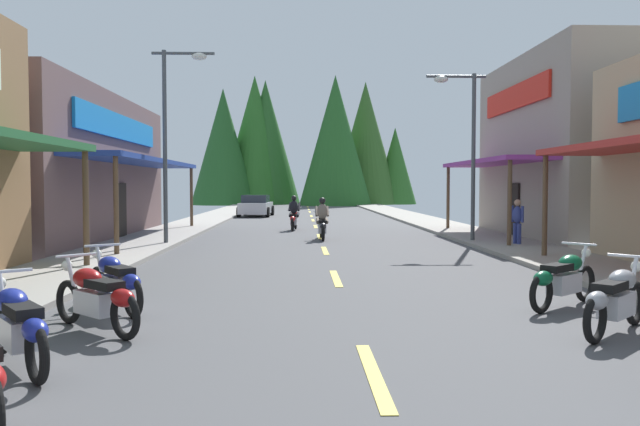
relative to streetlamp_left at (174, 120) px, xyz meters
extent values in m
cube|color=#4C4C4F|center=(4.93, 4.82, -4.23)|extent=(9.65, 83.06, 0.10)
cube|color=#9E9991|center=(-1.21, 4.82, -4.12)|extent=(2.62, 83.06, 0.12)
cube|color=gray|center=(11.07, 4.82, -4.12)|extent=(2.62, 83.06, 0.12)
cube|color=#E0C64C|center=(4.93, -14.41, -4.17)|extent=(0.16, 2.40, 0.01)
cube|color=#E0C64C|center=(4.93, -7.49, -4.17)|extent=(0.16, 2.40, 0.01)
cube|color=#E0C64C|center=(4.93, -1.71, -4.17)|extent=(0.16, 2.40, 0.01)
cube|color=#E0C64C|center=(4.93, 3.67, -4.17)|extent=(0.16, 2.40, 0.01)
cube|color=#E0C64C|center=(4.93, 9.68, -4.17)|extent=(0.16, 2.40, 0.01)
cube|color=#E0C64C|center=(4.93, 15.23, -4.17)|extent=(0.16, 2.40, 0.01)
cube|color=#E0C64C|center=(4.93, 20.27, -4.17)|extent=(0.16, 2.40, 0.01)
cube|color=#E0C64C|center=(4.93, 26.76, -4.17)|extent=(0.16, 2.40, 0.01)
cube|color=#E0C64C|center=(4.93, 32.04, -4.17)|extent=(0.16, 2.40, 0.01)
cube|color=#E0C64C|center=(4.93, 38.32, -4.17)|extent=(0.16, 2.40, 0.01)
cylinder|color=brown|center=(-0.92, -5.93, -2.77)|extent=(0.14, 0.14, 2.82)
cube|color=brown|center=(-6.69, 2.59, -1.50)|extent=(8.34, 13.91, 5.35)
cube|color=navy|center=(-1.62, 2.59, -1.28)|extent=(1.80, 12.52, 0.16)
cylinder|color=brown|center=(-0.92, -3.47, -2.77)|extent=(0.14, 0.14, 2.82)
cylinder|color=brown|center=(-0.92, 8.65, -2.77)|extent=(0.14, 0.14, 2.82)
cube|color=#197FCC|center=(-2.46, 2.59, 0.00)|extent=(0.10, 9.74, 0.90)
cube|color=black|center=(-2.48, 2.59, -3.13)|extent=(0.08, 1.10, 2.10)
cylinder|color=brown|center=(10.78, -4.24, -2.77)|extent=(0.14, 0.14, 2.82)
cube|color=gray|center=(16.36, 2.72, -0.74)|extent=(7.97, 9.55, 6.87)
cube|color=#8C338C|center=(11.48, 2.72, -1.28)|extent=(1.80, 8.60, 0.16)
cylinder|color=brown|center=(10.78, -1.38, -2.77)|extent=(0.14, 0.14, 2.82)
cylinder|color=brown|center=(10.78, 6.82, -2.77)|extent=(0.14, 0.14, 2.82)
cube|color=red|center=(12.32, 2.72, 1.18)|extent=(0.10, 6.69, 0.90)
cube|color=black|center=(12.34, 2.72, -3.13)|extent=(0.08, 1.10, 2.10)
cylinder|color=#474C51|center=(-0.30, 0.00, -0.95)|extent=(0.14, 0.14, 6.46)
cylinder|color=#474C51|center=(0.33, 0.00, 2.18)|extent=(2.05, 0.10, 0.10)
ellipsoid|color=silver|center=(0.85, 0.00, 2.08)|extent=(0.50, 0.30, 0.24)
cylinder|color=#474C51|center=(10.16, 0.58, -1.25)|extent=(0.14, 0.14, 5.86)
cylinder|color=#474C51|center=(9.53, 0.58, 1.58)|extent=(2.05, 0.10, 0.10)
ellipsoid|color=silver|center=(9.01, 0.58, 1.48)|extent=(0.50, 0.30, 0.24)
torus|color=black|center=(8.97, -12.17, -3.86)|extent=(0.53, 0.52, 0.64)
torus|color=black|center=(7.89, -13.21, -3.86)|extent=(0.53, 0.52, 0.64)
cube|color=silver|center=(8.43, -12.69, -3.78)|extent=(0.70, 0.69, 0.32)
ellipsoid|color=#99999E|center=(8.57, -12.55, -3.46)|extent=(0.63, 0.62, 0.28)
cube|color=black|center=(8.25, -12.86, -3.50)|extent=(0.63, 0.62, 0.12)
ellipsoid|color=#99999E|center=(7.92, -13.18, -3.63)|extent=(0.48, 0.48, 0.24)
cylinder|color=silver|center=(8.88, -12.26, -3.53)|extent=(0.31, 0.30, 0.71)
cylinder|color=silver|center=(8.79, -12.34, -3.16)|extent=(0.45, 0.46, 0.04)
sphere|color=white|center=(8.99, -12.15, -3.33)|extent=(0.16, 0.16, 0.16)
torus|color=black|center=(9.08, -10.34, -3.86)|extent=(0.55, 0.49, 0.64)
torus|color=black|center=(7.94, -11.31, -3.86)|extent=(0.55, 0.49, 0.64)
cube|color=silver|center=(8.51, -10.82, -3.78)|extent=(0.71, 0.67, 0.32)
ellipsoid|color=#0C5933|center=(8.66, -10.69, -3.46)|extent=(0.63, 0.61, 0.28)
cube|color=black|center=(8.32, -10.98, -3.50)|extent=(0.64, 0.60, 0.12)
ellipsoid|color=#0C5933|center=(7.98, -11.27, -3.63)|extent=(0.49, 0.47, 0.24)
cylinder|color=silver|center=(8.99, -10.42, -3.53)|extent=(0.32, 0.29, 0.71)
cylinder|color=silver|center=(8.89, -10.50, -3.16)|extent=(0.42, 0.48, 0.04)
sphere|color=white|center=(9.11, -10.32, -3.33)|extent=(0.16, 0.16, 0.16)
torus|color=black|center=(0.59, -13.45, -3.86)|extent=(0.47, 0.57, 0.64)
torus|color=black|center=(1.50, -14.64, -3.86)|extent=(0.47, 0.57, 0.64)
cube|color=silver|center=(1.04, -14.04, -3.78)|extent=(0.65, 0.73, 0.32)
ellipsoid|color=navy|center=(0.92, -13.88, -3.46)|extent=(0.59, 0.64, 0.28)
cube|color=black|center=(1.19, -14.24, -3.50)|extent=(0.59, 0.65, 0.12)
ellipsoid|color=navy|center=(1.47, -14.60, -3.63)|extent=(0.46, 0.50, 0.24)
cylinder|color=silver|center=(0.66, -13.55, -3.53)|extent=(0.27, 0.33, 0.71)
cylinder|color=silver|center=(0.74, -13.65, -3.16)|extent=(0.50, 0.40, 0.04)
torus|color=black|center=(0.78, -11.80, -3.86)|extent=(0.54, 0.51, 0.64)
torus|color=black|center=(1.88, -12.82, -3.86)|extent=(0.54, 0.51, 0.64)
cube|color=silver|center=(1.33, -12.31, -3.78)|extent=(0.70, 0.68, 0.32)
ellipsoid|color=#A51414|center=(1.19, -12.17, -3.46)|extent=(0.63, 0.62, 0.28)
cube|color=black|center=(1.52, -12.48, -3.50)|extent=(0.63, 0.61, 0.12)
ellipsoid|color=#A51414|center=(1.84, -12.79, -3.63)|extent=(0.49, 0.48, 0.24)
cylinder|color=silver|center=(0.88, -11.89, -3.53)|extent=(0.31, 0.30, 0.71)
cylinder|color=silver|center=(0.97, -11.97, -3.16)|extent=(0.44, 0.47, 0.04)
sphere|color=white|center=(0.76, -11.78, -3.33)|extent=(0.16, 0.16, 0.16)
torus|color=black|center=(0.72, -10.26, -3.86)|extent=(0.47, 0.57, 0.64)
torus|color=black|center=(1.62, -11.46, -3.86)|extent=(0.47, 0.57, 0.64)
cube|color=silver|center=(1.17, -10.86, -3.78)|extent=(0.65, 0.73, 0.32)
ellipsoid|color=navy|center=(1.05, -10.70, -3.46)|extent=(0.59, 0.64, 0.28)
cube|color=black|center=(1.32, -11.06, -3.50)|extent=(0.59, 0.65, 0.12)
ellipsoid|color=navy|center=(1.59, -11.42, -3.63)|extent=(0.46, 0.50, 0.24)
cylinder|color=silver|center=(0.80, -10.36, -3.53)|extent=(0.27, 0.33, 0.71)
cylinder|color=silver|center=(0.87, -10.46, -3.16)|extent=(0.50, 0.39, 0.04)
sphere|color=white|center=(0.70, -10.24, -3.33)|extent=(0.16, 0.16, 0.16)
torus|color=black|center=(4.98, 3.10, -3.86)|extent=(0.11, 0.64, 0.64)
torus|color=black|center=(5.00, 1.60, -3.86)|extent=(0.11, 0.64, 0.64)
cube|color=silver|center=(4.99, 2.35, -3.78)|extent=(0.29, 0.70, 0.32)
ellipsoid|color=black|center=(4.99, 2.55, -3.46)|extent=(0.33, 0.56, 0.28)
cube|color=black|center=(4.99, 2.10, -3.50)|extent=(0.29, 0.60, 0.12)
ellipsoid|color=black|center=(5.00, 1.65, -3.63)|extent=(0.24, 0.44, 0.24)
cylinder|color=silver|center=(4.98, 2.97, -3.53)|extent=(0.06, 0.37, 0.71)
cylinder|color=silver|center=(4.98, 2.85, -3.16)|extent=(0.60, 0.05, 0.04)
sphere|color=white|center=(4.98, 3.13, -3.33)|extent=(0.16, 0.16, 0.16)
ellipsoid|color=#726659|center=(4.99, 2.20, -3.13)|extent=(0.38, 0.38, 0.64)
sphere|color=black|center=(4.99, 2.25, -2.73)|extent=(0.24, 0.24, 0.24)
cylinder|color=#726659|center=(4.83, 2.37, -3.48)|extent=(0.14, 0.42, 0.24)
cylinder|color=#726659|center=(4.78, 2.50, -3.13)|extent=(0.11, 0.51, 0.40)
cylinder|color=#726659|center=(5.15, 2.37, -3.48)|extent=(0.14, 0.42, 0.24)
cylinder|color=#726659|center=(5.20, 2.50, -3.13)|extent=(0.11, 0.51, 0.40)
torus|color=black|center=(3.97, 8.05, -3.86)|extent=(0.15, 0.65, 0.64)
torus|color=black|center=(3.84, 6.56, -3.86)|extent=(0.15, 0.65, 0.64)
cube|color=silver|center=(3.91, 7.31, -3.78)|extent=(0.34, 0.72, 0.32)
ellipsoid|color=#A51414|center=(3.92, 7.51, -3.46)|extent=(0.37, 0.58, 0.28)
cube|color=black|center=(3.89, 7.06, -3.50)|extent=(0.33, 0.62, 0.12)
ellipsoid|color=#A51414|center=(3.85, 6.61, -3.63)|extent=(0.28, 0.46, 0.24)
cylinder|color=silver|center=(3.96, 7.93, -3.53)|extent=(0.09, 0.38, 0.71)
cylinder|color=silver|center=(3.95, 7.81, -3.16)|extent=(0.60, 0.09, 0.04)
sphere|color=white|center=(3.97, 8.08, -3.33)|extent=(0.16, 0.16, 0.16)
ellipsoid|color=black|center=(3.89, 7.16, -3.13)|extent=(0.41, 0.41, 0.64)
sphere|color=black|center=(3.90, 7.21, -2.73)|extent=(0.24, 0.24, 0.24)
cylinder|color=black|center=(3.75, 7.34, -3.48)|extent=(0.17, 0.43, 0.24)
cylinder|color=black|center=(3.71, 7.47, -3.13)|extent=(0.14, 0.51, 0.40)
cylinder|color=black|center=(4.07, 7.31, -3.48)|extent=(0.17, 0.43, 0.24)
cylinder|color=black|center=(4.13, 7.44, -3.13)|extent=(0.14, 0.51, 0.40)
cylinder|color=#333F8C|center=(11.25, -0.95, -3.78)|extent=(0.14, 0.14, 0.79)
cylinder|color=#333F8C|center=(11.18, -0.79, -3.78)|extent=(0.14, 0.14, 0.79)
ellipsoid|color=#333F8C|center=(11.21, -0.87, -3.11)|extent=(0.37, 0.43, 0.56)
cylinder|color=#333F8C|center=(11.30, -1.09, -3.08)|extent=(0.09, 0.09, 0.53)
cylinder|color=#333F8C|center=(11.13, -0.65, -3.08)|extent=(0.09, 0.09, 0.53)
sphere|color=tan|center=(11.21, -0.87, -2.71)|extent=(0.21, 0.21, 0.21)
cube|color=silver|center=(1.30, 20.26, -3.63)|extent=(2.04, 4.40, 0.70)
cube|color=#262D38|center=(1.29, 20.11, -3.08)|extent=(1.72, 2.29, 0.60)
cylinder|color=black|center=(0.47, 21.76, -3.85)|extent=(0.26, 0.67, 0.66)
cylinder|color=black|center=(2.31, 21.65, -3.85)|extent=(0.26, 0.67, 0.66)
cylinder|color=black|center=(0.30, 18.86, -3.85)|extent=(0.26, 0.67, 0.66)
cylinder|color=black|center=(2.14, 18.76, -3.85)|extent=(0.26, 0.67, 0.66)
cone|color=#225423|center=(-3.83, 45.45, 1.92)|extent=(6.83, 6.83, 12.19)
cone|color=#2C6223|center=(14.56, 47.13, -0.02)|extent=(4.65, 4.65, 8.31)
cone|color=#296223|center=(-0.68, 47.94, 2.81)|extent=(7.83, 7.83, 13.97)
cone|color=#245923|center=(7.84, 43.39, 2.47)|extent=(7.44, 7.44, 13.29)
cone|color=#265723|center=(0.45, 48.38, 2.60)|extent=(7.59, 7.59, 13.55)
cone|color=#315B23|center=(11.32, 47.16, 2.44)|extent=(7.41, 7.41, 13.23)
camera|label=1|loc=(4.14, -20.97, -2.16)|focal=35.27mm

